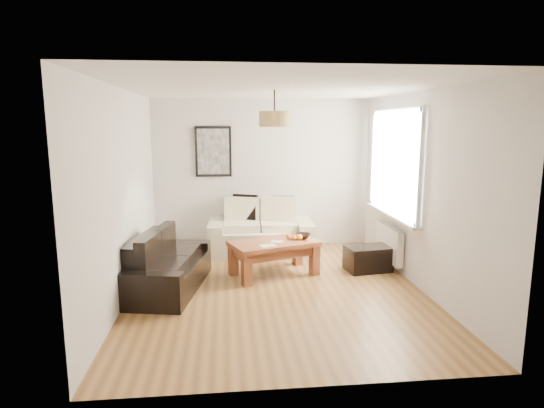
{
  "coord_description": "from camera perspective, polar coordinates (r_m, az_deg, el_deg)",
  "views": [
    {
      "loc": [
        -0.65,
        -5.61,
        2.15
      ],
      "look_at": [
        0.0,
        0.6,
        1.05
      ],
      "focal_mm": 29.62,
      "sensor_mm": 36.0,
      "label": 1
    }
  ],
  "objects": [
    {
      "name": "ceiling",
      "position": [
        5.66,
        0.65,
        14.54
      ],
      "size": [
        3.8,
        4.5,
        0.0
      ],
      "primitive_type": null,
      "color": "white",
      "rests_on": "floor"
    },
    {
      "name": "wall_back",
      "position": [
        7.93,
        -1.23,
        3.84
      ],
      "size": [
        3.8,
        0.04,
        2.6
      ],
      "primitive_type": null,
      "color": "silver",
      "rests_on": "floor"
    },
    {
      "name": "sofa_leather",
      "position": [
        6.13,
        -13.13,
        -7.31
      ],
      "size": [
        1.09,
        1.76,
        0.71
      ],
      "primitive_type": null,
      "rotation": [
        0.0,
        0.0,
        1.39
      ],
      "color": "black",
      "rests_on": "floor"
    },
    {
      "name": "floor",
      "position": [
        6.04,
        0.6,
        -10.85
      ],
      "size": [
        4.5,
        4.5,
        0.0
      ],
      "primitive_type": "plane",
      "color": "brown",
      "rests_on": "ground"
    },
    {
      "name": "wall_right",
      "position": [
        6.22,
        18.3,
        1.63
      ],
      "size": [
        0.04,
        4.5,
        2.6
      ],
      "primitive_type": null,
      "color": "silver",
      "rests_on": "floor"
    },
    {
      "name": "orange_c",
      "position": [
        6.61,
        2.08,
        -4.1
      ],
      "size": [
        0.08,
        0.08,
        0.07
      ],
      "primitive_type": "sphere",
      "rotation": [
        0.0,
        0.0,
        0.16
      ],
      "color": "orange",
      "rests_on": "fruit_bowl"
    },
    {
      "name": "cushion_left",
      "position": [
        7.73,
        -3.46,
        -0.39
      ],
      "size": [
        0.45,
        0.29,
        0.43
      ],
      "primitive_type": "cube",
      "rotation": [
        0.0,
        0.0,
        -0.39
      ],
      "color": "black",
      "rests_on": "loveseat_cream"
    },
    {
      "name": "coffee_table",
      "position": [
        6.55,
        0.23,
        -6.88
      ],
      "size": [
        1.38,
        1.04,
        0.5
      ],
      "primitive_type": null,
      "rotation": [
        0.0,
        0.0,
        0.35
      ],
      "color": "brown",
      "rests_on": "floor"
    },
    {
      "name": "orange_b",
      "position": [
        6.55,
        3.54,
        -4.24
      ],
      "size": [
        0.11,
        0.11,
        0.09
      ],
      "primitive_type": "sphere",
      "rotation": [
        0.0,
        0.0,
        -0.33
      ],
      "color": "orange",
      "rests_on": "fruit_bowl"
    },
    {
      "name": "fruit_bowl",
      "position": [
        6.67,
        3.8,
        -4.07
      ],
      "size": [
        0.31,
        0.31,
        0.06
      ],
      "primitive_type": "imported",
      "rotation": [
        0.0,
        0.0,
        -0.21
      ],
      "color": "black",
      "rests_on": "coffee_table"
    },
    {
      "name": "radiator",
      "position": [
        7.09,
        14.67,
        -4.79
      ],
      "size": [
        0.1,
        0.9,
        0.52
      ],
      "primitive_type": "cube",
      "color": "white",
      "rests_on": "wall_right"
    },
    {
      "name": "wall_left",
      "position": [
        5.81,
        -18.34,
        1.07
      ],
      "size": [
        0.04,
        4.5,
        2.6
      ],
      "primitive_type": null,
      "color": "silver",
      "rests_on": "floor"
    },
    {
      "name": "papers",
      "position": [
        6.24,
        -0.51,
        -5.3
      ],
      "size": [
        0.26,
        0.21,
        0.01
      ],
      "primitive_type": "cube",
      "rotation": [
        0.0,
        0.0,
        0.31
      ],
      "color": "silver",
      "rests_on": "coffee_table"
    },
    {
      "name": "pendant_shade",
      "position": [
        5.95,
        0.3,
        10.76
      ],
      "size": [
        0.4,
        0.4,
        0.2
      ],
      "primitive_type": "cylinder",
      "color": "tan",
      "rests_on": "ceiling"
    },
    {
      "name": "ottoman",
      "position": [
        6.9,
        12.09,
        -6.79
      ],
      "size": [
        0.7,
        0.51,
        0.37
      ],
      "primitive_type": "cube",
      "rotation": [
        0.0,
        0.0,
        0.15
      ],
      "color": "black",
      "rests_on": "floor"
    },
    {
      "name": "cushion_right",
      "position": [
        7.79,
        1.32,
        -0.44
      ],
      "size": [
        0.4,
        0.16,
        0.4
      ],
      "primitive_type": "cube",
      "rotation": [
        0.0,
        0.0,
        -0.09
      ],
      "color": "black",
      "rests_on": "loveseat_cream"
    },
    {
      "name": "poster",
      "position": [
        7.85,
        -7.47,
        6.63
      ],
      "size": [
        0.62,
        0.04,
        0.87
      ],
      "primitive_type": null,
      "color": "black",
      "rests_on": "wall_back"
    },
    {
      "name": "wall_front",
      "position": [
        3.53,
        4.8,
        -4.02
      ],
      "size": [
        3.8,
        0.04,
        2.6
      ],
      "primitive_type": null,
      "color": "silver",
      "rests_on": "floor"
    },
    {
      "name": "orange_a",
      "position": [
        6.53,
        2.85,
        -4.29
      ],
      "size": [
        0.08,
        0.08,
        0.07
      ],
      "primitive_type": "sphere",
      "rotation": [
        0.0,
        0.0,
        -0.27
      ],
      "color": "orange",
      "rests_on": "fruit_bowl"
    },
    {
      "name": "window_bay",
      "position": [
        6.9,
        15.43,
        5.07
      ],
      "size": [
        0.14,
        1.9,
        1.6
      ],
      "primitive_type": null,
      "color": "white",
      "rests_on": "wall_right"
    },
    {
      "name": "loveseat_cream",
      "position": [
        7.61,
        -1.51,
        -3.05
      ],
      "size": [
        1.77,
        1.01,
        0.86
      ],
      "primitive_type": null,
      "rotation": [
        0.0,
        0.0,
        -0.03
      ],
      "color": "beige",
      "rests_on": "floor"
    }
  ]
}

